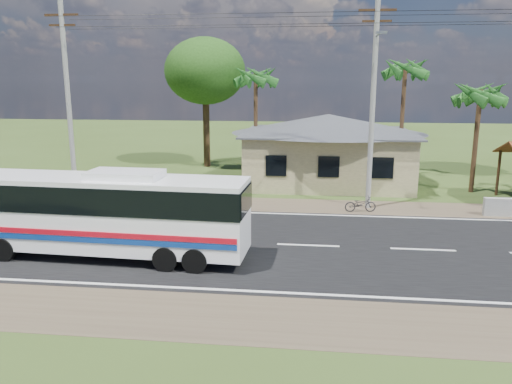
% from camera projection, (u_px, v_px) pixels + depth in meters
% --- Properties ---
extents(ground, '(120.00, 120.00, 0.00)m').
position_uv_depth(ground, '(308.00, 246.00, 20.12)').
color(ground, '#324619').
rests_on(ground, ground).
extents(road, '(120.00, 16.00, 0.03)m').
position_uv_depth(road, '(308.00, 246.00, 20.12)').
color(road, black).
rests_on(road, ground).
extents(house, '(12.40, 10.00, 5.00)m').
position_uv_depth(house, '(328.00, 142.00, 32.01)').
color(house, '#C3B582').
rests_on(house, ground).
extents(utility_poles, '(32.80, 2.22, 11.00)m').
position_uv_depth(utility_poles, '(366.00, 96.00, 24.82)').
color(utility_poles, '#9E9E99').
rests_on(utility_poles, ground).
extents(palm_near, '(2.80, 2.80, 6.70)m').
position_uv_depth(palm_near, '(480.00, 94.00, 28.44)').
color(palm_near, '#47301E').
rests_on(palm_near, ground).
extents(palm_mid, '(2.80, 2.80, 8.20)m').
position_uv_depth(palm_mid, '(405.00, 70.00, 32.88)').
color(palm_mid, '#47301E').
rests_on(palm_mid, ground).
extents(palm_far, '(2.80, 2.80, 7.70)m').
position_uv_depth(palm_far, '(256.00, 77.00, 34.59)').
color(palm_far, '#47301E').
rests_on(palm_far, ground).
extents(tree_behind_house, '(6.00, 6.00, 9.61)m').
position_uv_depth(tree_behind_house, '(205.00, 71.00, 36.88)').
color(tree_behind_house, '#47301E').
rests_on(tree_behind_house, ground).
extents(coach_bus, '(10.82, 2.77, 3.33)m').
position_uv_depth(coach_bus, '(104.00, 208.00, 18.46)').
color(coach_bus, white).
rests_on(coach_bus, ground).
extents(motorcycle, '(1.62, 0.74, 0.82)m').
position_uv_depth(motorcycle, '(360.00, 204.00, 25.16)').
color(motorcycle, black).
rests_on(motorcycle, ground).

